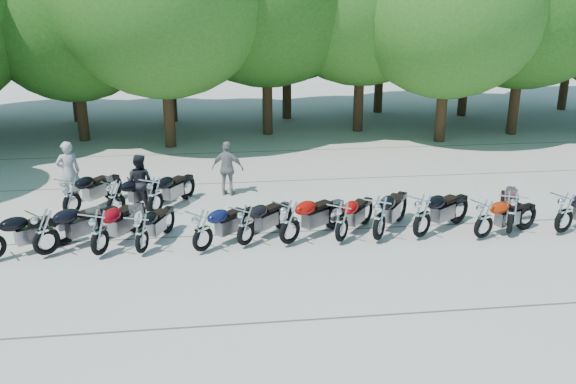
{
  "coord_description": "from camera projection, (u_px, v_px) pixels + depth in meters",
  "views": [
    {
      "loc": [
        -1.82,
        -13.16,
        5.97
      ],
      "look_at": [
        0.0,
        1.5,
        1.1
      ],
      "focal_mm": 38.0,
      "sensor_mm": 36.0,
      "label": 1
    }
  ],
  "objects": [
    {
      "name": "motorcycle_13",
      "position": [
        71.0,
        195.0,
        16.78
      ],
      "size": [
        1.83,
        2.28,
        1.29
      ],
      "primitive_type": null,
      "rotation": [
        0.0,
        0.0,
        2.56
      ],
      "color": "black",
      "rests_on": "ground"
    },
    {
      "name": "rider_2",
      "position": [
        228.0,
        169.0,
        18.54
      ],
      "size": [
        1.07,
        0.7,
        1.69
      ],
      "primitive_type": "imported",
      "rotation": [
        0.0,
        0.0,
        2.83
      ],
      "color": "gray",
      "rests_on": "ground"
    },
    {
      "name": "motorcycle_9",
      "position": [
        422.0,
        215.0,
        15.23
      ],
      "size": [
        2.31,
        1.95,
        1.32
      ],
      "primitive_type": null,
      "rotation": [
        0.0,
        0.0,
        2.2
      ],
      "color": "black",
      "rests_on": "ground"
    },
    {
      "name": "tree_11",
      "position": [
        166.0,
        3.0,
        27.81
      ],
      "size": [
        7.56,
        7.56,
        9.28
      ],
      "color": "#3A2614",
      "rests_on": "ground"
    },
    {
      "name": "motorcycle_11",
      "position": [
        511.0,
        211.0,
        15.46
      ],
      "size": [
        1.66,
        2.41,
        1.32
      ],
      "primitive_type": null,
      "rotation": [
        0.0,
        0.0,
        2.69
      ],
      "color": "#32060C",
      "rests_on": "ground"
    },
    {
      "name": "rider_0",
      "position": [
        69.0,
        172.0,
        17.85
      ],
      "size": [
        0.8,
        0.68,
        1.86
      ],
      "primitive_type": "imported",
      "rotation": [
        0.0,
        0.0,
        3.55
      ],
      "color": "#959698",
      "rests_on": "ground"
    },
    {
      "name": "motorcycle_8",
      "position": [
        380.0,
        217.0,
        15.07
      ],
      "size": [
        1.94,
        2.35,
        1.34
      ],
      "primitive_type": null,
      "rotation": [
        0.0,
        0.0,
        2.54
      ],
      "color": "black",
      "rests_on": "ground"
    },
    {
      "name": "motorcycle_2",
      "position": [
        99.0,
        231.0,
        14.2
      ],
      "size": [
        1.59,
        2.39,
        1.3
      ],
      "primitive_type": null,
      "rotation": [
        0.0,
        0.0,
        2.71
      ],
      "color": "maroon",
      "rests_on": "ground"
    },
    {
      "name": "motorcycle_15",
      "position": [
        155.0,
        194.0,
        16.88
      ],
      "size": [
        1.72,
        2.24,
        1.25
      ],
      "primitive_type": null,
      "rotation": [
        0.0,
        0.0,
        2.6
      ],
      "color": "black",
      "rests_on": "ground"
    },
    {
      "name": "ground",
      "position": [
        296.0,
        255.0,
        14.49
      ],
      "size": [
        90.0,
        90.0,
        0.0
      ],
      "primitive_type": "plane",
      "color": "gray",
      "rests_on": "ground"
    },
    {
      "name": "motorcycle_12",
      "position": [
        565.0,
        212.0,
        15.52
      ],
      "size": [
        2.34,
        1.5,
        1.27
      ],
      "primitive_type": null,
      "rotation": [
        0.0,
        0.0,
        1.97
      ],
      "color": "black",
      "rests_on": "ground"
    },
    {
      "name": "motorcycle_1",
      "position": [
        45.0,
        231.0,
        14.19
      ],
      "size": [
        2.22,
        2.11,
        1.33
      ],
      "primitive_type": null,
      "rotation": [
        0.0,
        0.0,
        2.31
      ],
      "color": "black",
      "rests_on": "ground"
    },
    {
      "name": "motorcycle_10",
      "position": [
        484.0,
        218.0,
        15.2
      ],
      "size": [
        2.21,
        1.38,
        1.2
      ],
      "primitive_type": null,
      "rotation": [
        0.0,
        0.0,
        1.95
      ],
      "color": "#992405",
      "rests_on": "ground"
    },
    {
      "name": "rider_1",
      "position": [
        139.0,
        182.0,
        17.36
      ],
      "size": [
        0.95,
        0.84,
        1.62
      ],
      "primitive_type": "imported",
      "rotation": [
        0.0,
        0.0,
        2.81
      ],
      "color": "black",
      "rests_on": "ground"
    },
    {
      "name": "motorcycle_3",
      "position": [
        141.0,
        232.0,
        14.35
      ],
      "size": [
        1.29,
        2.13,
        1.15
      ],
      "primitive_type": null,
      "rotation": [
        0.0,
        0.0,
        2.79
      ],
      "color": "black",
      "rests_on": "ground"
    },
    {
      "name": "motorcycle_7",
      "position": [
        342.0,
        221.0,
        14.99
      ],
      "size": [
        1.81,
        2.11,
        1.21
      ],
      "primitive_type": null,
      "rotation": [
        0.0,
        0.0,
        2.5
      ],
      "color": "#A00505",
      "rests_on": "ground"
    },
    {
      "name": "motorcycle_14",
      "position": [
        116.0,
        196.0,
        16.83
      ],
      "size": [
        1.95,
        1.89,
        1.18
      ],
      "primitive_type": null,
      "rotation": [
        0.0,
        0.0,
        2.32
      ],
      "color": "black",
      "rests_on": "ground"
    },
    {
      "name": "motorcycle_4",
      "position": [
        202.0,
        229.0,
        14.42
      ],
      "size": [
        2.04,
        1.95,
        1.22
      ],
      "primitive_type": null,
      "rotation": [
        0.0,
        0.0,
        2.32
      ],
      "color": "#0C1238",
      "rests_on": "ground"
    },
    {
      "name": "motorcycle_5",
      "position": [
        246.0,
        224.0,
        14.77
      ],
      "size": [
        1.92,
        2.0,
        1.2
      ],
      "primitive_type": null,
      "rotation": [
        0.0,
        0.0,
        2.39
      ],
      "color": "black",
      "rests_on": "ground"
    },
    {
      "name": "tree_2",
      "position": [
        71.0,
        9.0,
        24.08
      ],
      "size": [
        7.31,
        7.31,
        8.97
      ],
      "color": "#3A2614",
      "rests_on": "ground"
    },
    {
      "name": "motorcycle_6",
      "position": [
        290.0,
        221.0,
        14.82
      ],
      "size": [
        2.28,
        1.98,
        1.32
      ],
      "primitive_type": null,
      "rotation": [
        0.0,
        0.0,
        2.23
      ],
      "color": "#970C05",
      "rests_on": "ground"
    }
  ]
}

